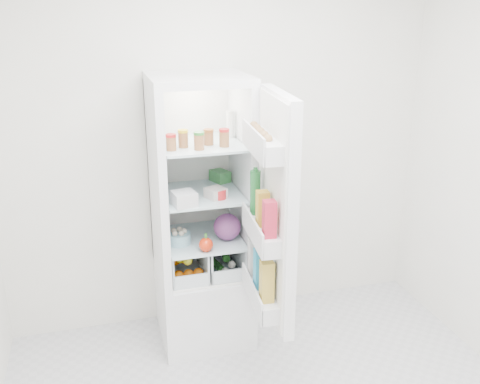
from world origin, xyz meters
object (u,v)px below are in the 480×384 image
object	(u,v)px
red_cabbage	(227,227)
fridge_door	(272,215)
refrigerator	(201,244)
mushroom_bowl	(179,238)

from	to	relation	value
red_cabbage	fridge_door	world-z (taller)	fridge_door
refrigerator	fridge_door	xyz separation A→B (m)	(0.28, -0.64, 0.43)
fridge_door	refrigerator	bearing A→B (deg)	27.93
fridge_door	mushroom_bowl	bearing A→B (deg)	44.78
mushroom_bowl	fridge_door	world-z (taller)	fridge_door
mushroom_bowl	fridge_door	size ratio (longest dim) A/B	0.12
fridge_door	red_cabbage	bearing A→B (deg)	18.99
red_cabbage	mushroom_bowl	world-z (taller)	red_cabbage
red_cabbage	mushroom_bowl	distance (m)	0.32
mushroom_bowl	red_cabbage	bearing A→B (deg)	-4.08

